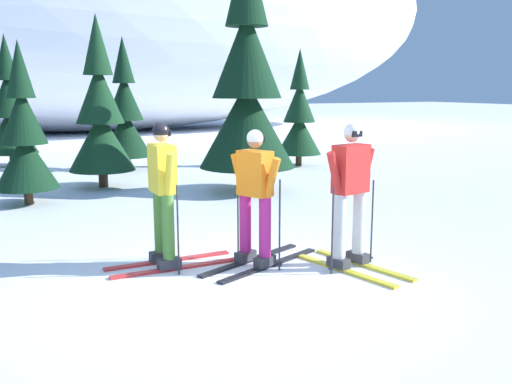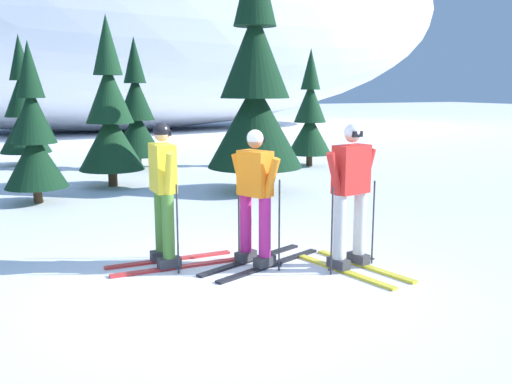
# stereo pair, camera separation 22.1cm
# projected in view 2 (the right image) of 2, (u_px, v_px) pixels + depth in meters

# --- Properties ---
(ground_plane) EXTENTS (120.00, 120.00, 0.00)m
(ground_plane) POSITION_uv_depth(u_px,v_px,m) (212.00, 286.00, 6.40)
(ground_plane) COLOR white
(skier_red_jacket) EXTENTS (0.83, 1.63, 1.79)m
(skier_red_jacket) POSITION_uv_depth(u_px,v_px,m) (351.00, 192.00, 6.86)
(skier_red_jacket) COLOR gold
(skier_red_jacket) RESTS_ON ground
(skier_yellow_jacket) EXTENTS (1.66, 0.81, 1.80)m
(skier_yellow_jacket) POSITION_uv_depth(u_px,v_px,m) (164.00, 192.00, 6.95)
(skier_yellow_jacket) COLOR red
(skier_yellow_jacket) RESTS_ON ground
(skier_orange_jacket) EXTENTS (1.82, 1.08, 1.71)m
(skier_orange_jacket) POSITION_uv_depth(u_px,v_px,m) (256.00, 196.00, 6.97)
(skier_orange_jacket) COLOR black
(skier_orange_jacket) RESTS_ON ground
(pine_tree_left) EXTENTS (1.19, 1.19, 3.08)m
(pine_tree_left) POSITION_uv_depth(u_px,v_px,m) (34.00, 137.00, 10.73)
(pine_tree_left) COLOR #47301E
(pine_tree_left) RESTS_ON ground
(pine_tree_center_left) EXTENTS (1.42, 1.42, 3.67)m
(pine_tree_center_left) POSITION_uv_depth(u_px,v_px,m) (23.00, 111.00, 15.97)
(pine_tree_center_left) COLOR #47301E
(pine_tree_center_left) RESTS_ON ground
(pine_tree_center) EXTENTS (1.46, 1.46, 3.79)m
(pine_tree_center) POSITION_uv_depth(u_px,v_px,m) (110.00, 116.00, 12.54)
(pine_tree_center) COLOR #47301E
(pine_tree_center) RESTS_ON ground
(pine_tree_center_right) EXTENTS (1.37, 1.37, 3.54)m
(pine_tree_center_right) POSITION_uv_depth(u_px,v_px,m) (136.00, 115.00, 15.27)
(pine_tree_center_right) COLOR #47301E
(pine_tree_center_right) RESTS_ON ground
(pine_tree_right) EXTENTS (2.03, 2.03, 5.27)m
(pine_tree_right) POSITION_uv_depth(u_px,v_px,m) (255.00, 88.00, 11.81)
(pine_tree_right) COLOR #47301E
(pine_tree_right) RESTS_ON ground
(pine_tree_far_right) EXTENTS (1.27, 1.27, 3.28)m
(pine_tree_far_right) POSITION_uv_depth(u_px,v_px,m) (310.00, 117.00, 15.91)
(pine_tree_far_right) COLOR #47301E
(pine_tree_far_right) RESTS_ON ground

